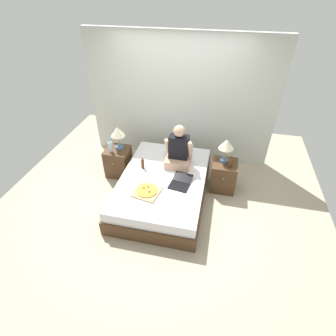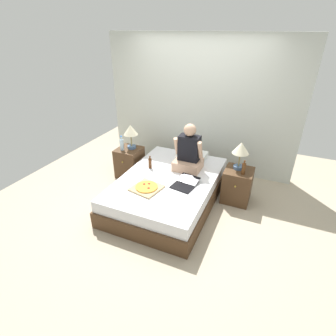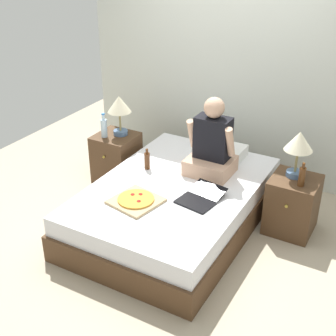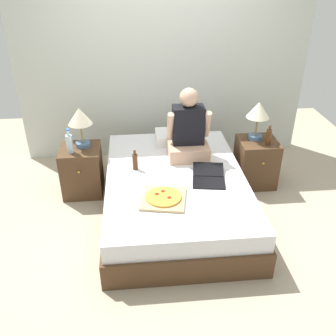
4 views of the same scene
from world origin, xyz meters
name	(u,v)px [view 1 (image 1 of 4)]	position (x,y,z in m)	size (l,w,h in m)	color
ground_plane	(163,196)	(0.00, 0.00, 0.00)	(5.68, 5.68, 0.00)	tan
wall_back	(180,100)	(0.00, 1.43, 1.25)	(3.68, 0.12, 2.50)	silver
bed	(163,187)	(0.00, 0.00, 0.22)	(1.46, 2.14, 0.45)	#4C331E
nightstand_left	(118,161)	(-1.02, 0.48, 0.28)	(0.44, 0.47, 0.56)	#4C331E
lamp_on_left_nightstand	(118,133)	(-0.98, 0.53, 0.89)	(0.26, 0.26, 0.45)	#4C6B93
water_bottle	(110,146)	(-1.10, 0.39, 0.67)	(0.07, 0.07, 0.28)	silver
nightstand_right	(223,176)	(1.02, 0.48, 0.28)	(0.44, 0.47, 0.56)	#4C331E
lamp_on_right_nightstand	(226,146)	(0.99, 0.53, 0.89)	(0.26, 0.26, 0.45)	#4C6B93
beer_bottle	(230,162)	(1.09, 0.38, 0.66)	(0.06, 0.06, 0.23)	#512D14
pillow	(178,150)	(0.11, 0.79, 0.51)	(0.52, 0.34, 0.12)	white
person_seated	(179,151)	(0.18, 0.41, 0.73)	(0.47, 0.40, 0.78)	tan
laptop	(180,183)	(0.32, -0.13, 0.47)	(0.38, 0.46, 0.07)	black
pizza_box	(147,191)	(-0.16, -0.44, 0.47)	(0.47, 0.47, 0.05)	tan
beer_bottle_on_bed	(143,164)	(-0.41, 0.16, 0.54)	(0.06, 0.06, 0.22)	#4C2811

